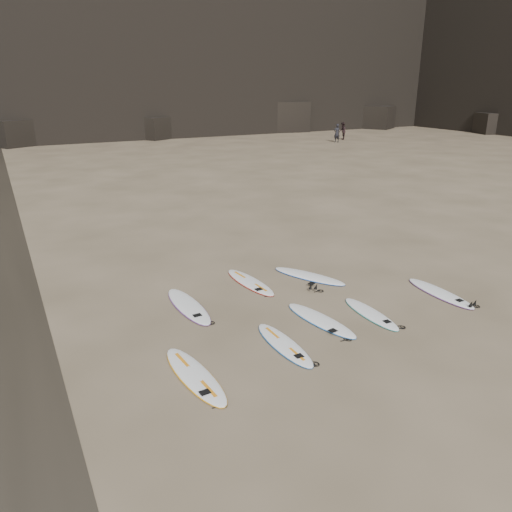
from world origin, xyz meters
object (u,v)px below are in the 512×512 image
(surfboard_3, at_px, (371,313))
(surfboard_4, at_px, (440,293))
(surfboard_0, at_px, (195,375))
(person_b, at_px, (342,131))
(surfboard_1, at_px, (284,344))
(surfboard_5, at_px, (188,306))
(person_a, at_px, (337,133))
(surfboard_6, at_px, (250,282))
(surfboard_2, at_px, (321,320))
(surfboard_7, at_px, (309,276))

(surfboard_3, xyz_separation_m, surfboard_4, (2.73, 0.14, 0.01))
(surfboard_0, xyz_separation_m, person_b, (30.42, 35.75, 0.86))
(surfboard_0, height_order, surfboard_1, surfboard_0)
(surfboard_3, height_order, surfboard_5, surfboard_5)
(person_a, bearing_deg, surfboard_3, 59.49)
(surfboard_6, bearing_deg, person_a, 45.03)
(surfboard_1, distance_m, surfboard_4, 5.70)
(surfboard_2, relative_size, surfboard_3, 1.13)
(surfboard_5, distance_m, surfboard_7, 4.27)
(surfboard_0, relative_size, surfboard_3, 1.19)
(surfboard_6, bearing_deg, person_b, 44.45)
(surfboard_6, bearing_deg, surfboard_5, -166.74)
(surfboard_5, bearing_deg, surfboard_1, -69.09)
(surfboard_1, bearing_deg, surfboard_0, -173.76)
(surfboard_2, bearing_deg, surfboard_4, -10.84)
(surfboard_0, xyz_separation_m, surfboard_5, (1.08, 3.37, 0.00))
(surfboard_3, relative_size, surfboard_6, 0.88)
(surfboard_1, distance_m, person_b, 45.23)
(surfboard_7, bearing_deg, surfboard_5, 158.00)
(surfboard_4, relative_size, person_b, 1.39)
(surfboard_3, height_order, person_b, person_b)
(surfboard_7, bearing_deg, surfboard_0, -171.82)
(surfboard_1, bearing_deg, surfboard_4, 5.02)
(surfboard_5, bearing_deg, surfboard_7, 2.98)
(surfboard_4, bearing_deg, surfboard_7, 134.21)
(surfboard_3, height_order, surfboard_6, surfboard_6)
(surfboard_4, xyz_separation_m, person_b, (22.36, 34.96, 0.86))
(surfboard_0, xyz_separation_m, surfboard_3, (5.32, 0.64, -0.01))
(surfboard_4, xyz_separation_m, surfboard_5, (-6.97, 2.59, 0.00))
(surfboard_5, relative_size, surfboard_7, 1.05)
(surfboard_1, relative_size, surfboard_5, 0.88)
(surfboard_3, bearing_deg, person_a, 57.32)
(surfboard_0, distance_m, surfboard_3, 5.36)
(surfboard_1, distance_m, surfboard_5, 3.36)
(surfboard_1, bearing_deg, person_b, 51.48)
(surfboard_2, xyz_separation_m, surfboard_4, (4.17, -0.15, 0.00))
(surfboard_4, height_order, person_a, person_a)
(surfboard_7, xyz_separation_m, person_a, (23.04, 30.24, 0.88))
(surfboard_3, height_order, surfboard_4, surfboard_4)
(surfboard_0, height_order, person_a, person_a)
(person_a, distance_m, person_b, 2.71)
(surfboard_5, bearing_deg, surfboard_3, -34.53)
(surfboard_3, bearing_deg, surfboard_7, 91.77)
(surfboard_7, relative_size, person_b, 1.43)
(surfboard_5, bearing_deg, person_b, 46.06)
(surfboard_1, bearing_deg, surfboard_7, 49.26)
(person_b, bearing_deg, surfboard_0, -4.37)
(surfboard_3, xyz_separation_m, surfboard_7, (0.01, 3.08, 0.01))
(surfboard_1, xyz_separation_m, person_a, (26.00, 33.69, 0.88))
(surfboard_4, xyz_separation_m, surfboard_7, (-2.72, 2.94, 0.00))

